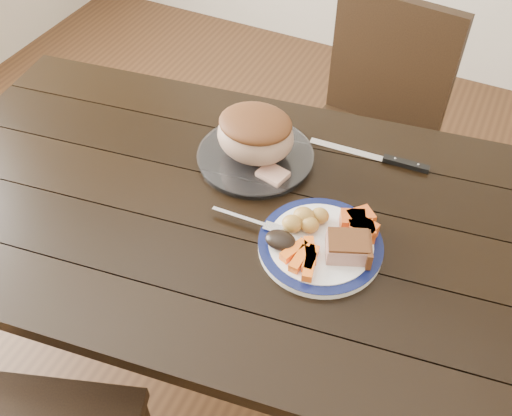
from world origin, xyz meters
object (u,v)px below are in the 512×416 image
at_px(chair_far, 370,125).
at_px(fork, 253,221).
at_px(dinner_plate, 320,245).
at_px(roast_joint, 255,136).
at_px(dining_table, 231,231).
at_px(serving_platter, 255,158).
at_px(carving_knife, 391,160).
at_px(pork_slice, 348,247).

height_order(chair_far, fork, chair_far).
xyz_separation_m(dinner_plate, roast_joint, (-0.26, 0.20, 0.07)).
relative_size(dining_table, dinner_plate, 6.06).
bearing_deg(serving_platter, carving_knife, 24.63).
relative_size(serving_platter, roast_joint, 1.48).
distance_m(chair_far, fork, 0.81).
bearing_deg(serving_platter, roast_joint, 63.43).
relative_size(dining_table, pork_slice, 18.48).
distance_m(dining_table, fork, 0.14).
distance_m(chair_far, serving_platter, 0.63).
height_order(chair_far, carving_knife, chair_far).
bearing_deg(carving_knife, fork, -124.91).
height_order(dining_table, pork_slice, pork_slice).
relative_size(dining_table, serving_platter, 5.79).
height_order(pork_slice, carving_knife, pork_slice).
relative_size(pork_slice, roast_joint, 0.46).
bearing_deg(serving_platter, dinner_plate, -37.81).
bearing_deg(carving_knife, dining_table, -136.08).
relative_size(fork, carving_knife, 0.56).
height_order(dinner_plate, fork, fork).
bearing_deg(pork_slice, serving_platter, 147.30).
bearing_deg(pork_slice, dinner_plate, 175.24).
relative_size(fork, roast_joint, 0.90).
bearing_deg(dinner_plate, fork, -176.27).
xyz_separation_m(dining_table, serving_platter, (-0.02, 0.18, 0.10)).
height_order(dining_table, dinner_plate, dinner_plate).
xyz_separation_m(chair_far, pork_slice, (0.16, -0.77, 0.27)).
distance_m(dinner_plate, serving_platter, 0.33).
bearing_deg(roast_joint, fork, -65.70).
bearing_deg(fork, chair_far, 82.82).
xyz_separation_m(serving_platter, fork, (0.10, -0.21, 0.01)).
bearing_deg(carving_knife, chair_far, 107.80).
bearing_deg(roast_joint, dinner_plate, -37.81).
height_order(dinner_plate, carving_knife, dinner_plate).
xyz_separation_m(dining_table, dinner_plate, (0.24, -0.03, 0.10)).
height_order(dining_table, fork, fork).
bearing_deg(carving_knife, dinner_plate, -102.70).
distance_m(dinner_plate, roast_joint, 0.34).
distance_m(fork, carving_knife, 0.42).
bearing_deg(carving_knife, roast_joint, -158.34).
bearing_deg(dining_table, pork_slice, -5.68).
distance_m(dining_table, serving_platter, 0.20).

